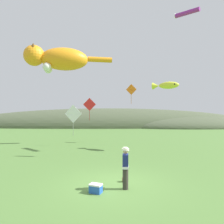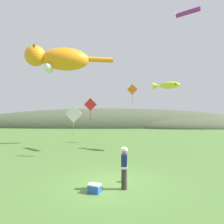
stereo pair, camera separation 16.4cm
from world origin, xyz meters
name	(u,v)px [view 1 (the left image)]	position (x,y,z in m)	size (l,w,h in m)	color
ground_plane	(114,185)	(0.00, 0.00, 0.00)	(120.00, 120.00, 0.00)	#517A38
distant_hill_ridge	(124,126)	(3.03, 32.22, 0.00)	(59.07, 12.32, 7.00)	#4C563D
festival_attendant	(125,167)	(0.46, -0.52, 0.95)	(0.30, 0.44, 1.77)	#332D28
kite_spool	(124,180)	(0.46, 0.40, 0.11)	(0.16, 0.21, 0.21)	olive
picnic_cooler	(96,188)	(-0.78, -0.90, 0.18)	(0.58, 0.49, 0.36)	blue
kite_giant_cat	(58,59)	(-4.87, 10.89, 8.05)	(8.12, 3.04, 2.48)	orange
kite_fish_windsock	(166,85)	(4.57, 8.31, 5.34)	(2.19, 1.69, 0.68)	yellow
kite_tube_streamer	(187,13)	(6.26, 8.25, 11.31)	(1.78, 1.70, 0.44)	#8C268C
kite_diamond_orange	(131,90)	(2.14, 12.21, 5.32)	(1.01, 0.48, 2.00)	orange
kite_diamond_red	(89,105)	(-1.92, 10.56, 3.79)	(1.20, 0.13, 2.10)	red
kite_diamond_white	(73,114)	(-2.72, 5.94, 3.02)	(1.26, 0.39, 2.22)	white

